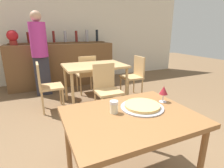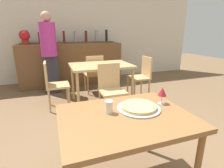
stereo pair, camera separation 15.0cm
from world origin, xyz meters
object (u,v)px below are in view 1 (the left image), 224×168
at_px(chair_far_side_front, 106,86).
at_px(potted_plant, 12,37).
at_px(person_standing, 40,51).
at_px(chair_far_side_left, 46,84).
at_px(chair_far_side_back, 87,72).
at_px(cheese_shaker, 114,107).
at_px(chair_far_side_right, 135,74).
at_px(pizza_tray, 142,106).
at_px(wine_glass, 164,91).

distance_m(chair_far_side_front, potted_plant, 2.60).
bearing_deg(person_standing, chair_far_side_left, -89.56).
bearing_deg(chair_far_side_back, chair_far_side_front, 90.00).
xyz_separation_m(chair_far_side_back, cheese_shaker, (-0.49, -2.51, 0.28)).
bearing_deg(person_standing, chair_far_side_right, -27.23).
height_order(chair_far_side_front, potted_plant, potted_plant).
distance_m(chair_far_side_front, cheese_shaker, 1.47).
bearing_deg(pizza_tray, wine_glass, 8.04).
xyz_separation_m(chair_far_side_back, chair_far_side_right, (0.90, -0.58, 0.00)).
relative_size(chair_far_side_back, chair_far_side_right, 1.00).
relative_size(chair_far_side_right, cheese_shaker, 8.19).
xyz_separation_m(wine_glass, potted_plant, (-1.47, 3.37, 0.42)).
height_order(person_standing, wine_glass, person_standing).
xyz_separation_m(chair_far_side_front, pizza_tray, (-0.22, -1.37, 0.24)).
xyz_separation_m(pizza_tray, person_standing, (-0.69, 2.88, 0.23)).
relative_size(chair_far_side_back, pizza_tray, 2.28).
relative_size(chair_far_side_right, person_standing, 0.49).
distance_m(pizza_tray, wine_glass, 0.28).
xyz_separation_m(chair_far_side_back, chair_far_side_left, (-0.90, -0.58, 0.00)).
bearing_deg(chair_far_side_back, wine_glass, 91.04).
bearing_deg(chair_far_side_right, potted_plant, -122.18).
xyz_separation_m(chair_far_side_front, chair_far_side_back, (0.00, 1.16, 0.00)).
bearing_deg(chair_far_side_left, pizza_tray, -160.55).
xyz_separation_m(chair_far_side_back, potted_plant, (-1.42, 0.88, 0.76)).
height_order(pizza_tray, person_standing, person_standing).
distance_m(chair_far_side_front, chair_far_side_right, 1.07).
relative_size(wine_glass, potted_plant, 0.48).
height_order(chair_far_side_left, person_standing, person_standing).
bearing_deg(wine_glass, chair_far_side_left, 116.40).
distance_m(chair_far_side_left, pizza_tray, 2.08).
height_order(cheese_shaker, person_standing, person_standing).
relative_size(cheese_shaker, person_standing, 0.06).
relative_size(chair_far_side_left, person_standing, 0.49).
bearing_deg(chair_far_side_right, cheese_shaker, -35.68).
bearing_deg(pizza_tray, chair_far_side_left, 109.45).
bearing_deg(wine_glass, chair_far_side_right, 65.82).
height_order(pizza_tray, wine_glass, wine_glass).
bearing_deg(chair_far_side_front, chair_far_side_right, 32.64).
distance_m(chair_far_side_left, chair_far_side_right, 1.81).
bearing_deg(pizza_tray, chair_far_side_back, 85.12).
bearing_deg(chair_far_side_back, chair_far_side_left, 32.64).
relative_size(chair_far_side_front, person_standing, 0.49).
xyz_separation_m(chair_far_side_back, pizza_tray, (-0.22, -2.53, 0.24)).
bearing_deg(potted_plant, chair_far_side_right, -32.18).
xyz_separation_m(chair_far_side_right, wine_glass, (-0.86, -1.91, 0.34)).
relative_size(chair_far_side_front, wine_glass, 5.48).
bearing_deg(chair_far_side_left, chair_far_side_front, -122.64).
height_order(chair_far_side_left, potted_plant, potted_plant).
relative_size(chair_far_side_front, cheese_shaker, 8.19).
bearing_deg(pizza_tray, person_standing, 103.56).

